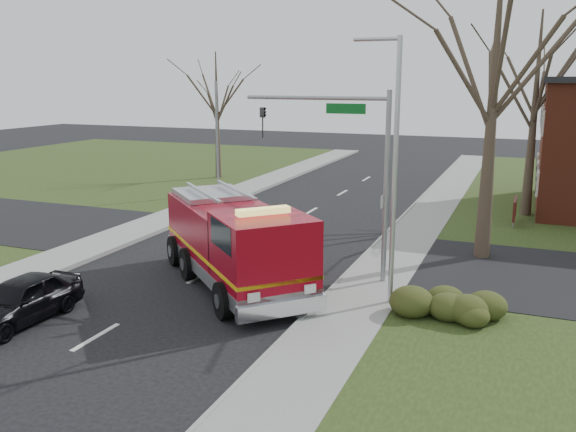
% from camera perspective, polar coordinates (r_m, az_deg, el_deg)
% --- Properties ---
extents(ground, '(120.00, 120.00, 0.00)m').
position_cam_1_polar(ground, '(23.01, -8.08, -5.52)').
color(ground, black).
rests_on(ground, ground).
extents(sidewalk_right, '(2.40, 80.00, 0.15)m').
position_cam_1_polar(sidewalk_right, '(20.74, 7.09, -7.33)').
color(sidewalk_right, gray).
rests_on(sidewalk_right, ground).
extents(sidewalk_left, '(2.40, 80.00, 0.15)m').
position_cam_1_polar(sidewalk_left, '(26.53, -19.81, -3.52)').
color(sidewalk_left, gray).
rests_on(sidewalk_left, ground).
extents(health_center_sign, '(0.12, 2.00, 1.40)m').
position_cam_1_polar(health_center_sign, '(32.01, 20.44, 0.62)').
color(health_center_sign, '#471410').
rests_on(health_center_sign, ground).
extents(hedge_corner, '(2.80, 2.00, 0.90)m').
position_cam_1_polar(hedge_corner, '(19.16, 14.53, -7.77)').
color(hedge_corner, '#2A3312').
rests_on(hedge_corner, lawn_right).
extents(bare_tree_near, '(6.00, 6.00, 12.00)m').
position_cam_1_polar(bare_tree_near, '(24.93, 18.79, 12.67)').
color(bare_tree_near, '#3F2E25').
rests_on(bare_tree_near, ground).
extents(bare_tree_far, '(5.25, 5.25, 10.50)m').
position_cam_1_polar(bare_tree_far, '(33.89, 22.18, 10.69)').
color(bare_tree_far, '#3F2E25').
rests_on(bare_tree_far, ground).
extents(bare_tree_left, '(4.50, 4.50, 9.00)m').
position_cam_1_polar(bare_tree_left, '(44.23, -6.68, 10.59)').
color(bare_tree_left, '#3F2E25').
rests_on(bare_tree_left, ground).
extents(traffic_signal_mast, '(5.29, 0.18, 6.80)m').
position_cam_1_polar(traffic_signal_mast, '(21.34, 5.89, 6.08)').
color(traffic_signal_mast, gray).
rests_on(traffic_signal_mast, ground).
extents(streetlight_pole, '(1.48, 0.16, 8.40)m').
position_cam_1_polar(streetlight_pole, '(18.97, 9.82, 4.65)').
color(streetlight_pole, '#B7BABF').
rests_on(streetlight_pole, ground).
extents(utility_pole_far, '(0.14, 0.14, 7.00)m').
position_cam_1_polar(utility_pole_far, '(37.58, -6.65, 7.07)').
color(utility_pole_far, gray).
rests_on(utility_pole_far, ground).
extents(fire_engine, '(7.84, 7.70, 3.31)m').
position_cam_1_polar(fire_engine, '(21.33, -4.89, -2.70)').
color(fire_engine, maroon).
rests_on(fire_engine, ground).
extents(parked_car_maroon, '(1.73, 4.13, 1.40)m').
position_cam_1_polar(parked_car_maroon, '(20.04, -23.77, -7.19)').
color(parked_car_maroon, black).
rests_on(parked_car_maroon, ground).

